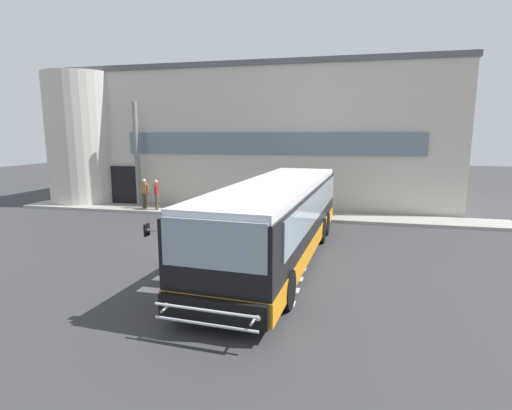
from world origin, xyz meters
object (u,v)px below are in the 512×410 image
(bus_main_foreground, at_px, (278,221))
(passenger_near_column, at_px, (145,192))
(entry_support_column, at_px, (137,155))
(passenger_by_doorway, at_px, (156,193))

(bus_main_foreground, distance_m, passenger_near_column, 11.29)
(entry_support_column, distance_m, passenger_near_column, 2.34)
(entry_support_column, distance_m, passenger_by_doorway, 2.81)
(entry_support_column, relative_size, passenger_by_doorway, 3.57)
(bus_main_foreground, height_order, passenger_by_doorway, bus_main_foreground)
(entry_support_column, height_order, passenger_by_doorway, entry_support_column)
(entry_support_column, relative_size, bus_main_foreground, 0.50)
(entry_support_column, bearing_deg, passenger_near_column, -44.29)
(entry_support_column, bearing_deg, passenger_by_doorway, -31.53)
(entry_support_column, height_order, bus_main_foreground, entry_support_column)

